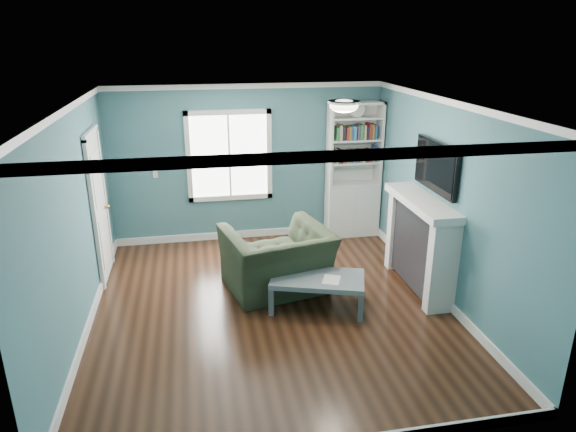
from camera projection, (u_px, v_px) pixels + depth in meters
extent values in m
plane|color=black|center=(272.00, 308.00, 6.63)|extent=(5.00, 5.00, 0.00)
plane|color=#3F7677|center=(248.00, 164.00, 8.51)|extent=(4.50, 0.00, 4.50)
plane|color=#3F7677|center=(321.00, 320.00, 3.88)|extent=(4.50, 0.00, 4.50)
plane|color=#3F7677|center=(75.00, 225.00, 5.80)|extent=(0.00, 5.00, 5.00)
plane|color=#3F7677|center=(444.00, 202.00, 6.59)|extent=(0.00, 5.00, 5.00)
plane|color=white|center=(270.00, 104.00, 5.76)|extent=(5.00, 5.00, 0.00)
cube|color=white|center=(250.00, 234.00, 8.91)|extent=(4.50, 0.03, 0.12)
cube|color=white|center=(90.00, 320.00, 6.23)|extent=(0.03, 5.00, 0.12)
cube|color=white|center=(433.00, 288.00, 7.00)|extent=(0.03, 5.00, 0.12)
cube|color=white|center=(246.00, 86.00, 8.07)|extent=(4.50, 0.04, 0.08)
cube|color=white|center=(325.00, 157.00, 3.48)|extent=(4.50, 0.04, 0.08)
cube|color=white|center=(60.00, 113.00, 5.38)|extent=(0.04, 5.00, 0.08)
cube|color=white|center=(453.00, 103.00, 6.16)|extent=(0.04, 5.00, 0.08)
cube|color=white|center=(229.00, 156.00, 8.40)|extent=(1.24, 0.01, 1.34)
cube|color=white|center=(188.00, 158.00, 8.27)|extent=(0.08, 0.06, 1.50)
cube|color=white|center=(269.00, 154.00, 8.50)|extent=(0.08, 0.06, 1.50)
cube|color=white|center=(231.00, 197.00, 8.63)|extent=(1.40, 0.06, 0.08)
cube|color=white|center=(228.00, 112.00, 8.15)|extent=(1.40, 0.06, 0.08)
cube|color=white|center=(229.00, 156.00, 8.39)|extent=(1.24, 0.03, 0.03)
cube|color=white|center=(229.00, 156.00, 8.39)|extent=(0.03, 0.03, 1.34)
cube|color=silver|center=(352.00, 210.00, 8.91)|extent=(0.90, 0.35, 0.90)
cube|color=silver|center=(330.00, 145.00, 8.45)|extent=(0.04, 0.35, 1.40)
cube|color=silver|center=(379.00, 143.00, 8.60)|extent=(0.04, 0.35, 1.40)
cube|color=silver|center=(352.00, 142.00, 8.68)|extent=(0.90, 0.02, 1.40)
cube|color=silver|center=(356.00, 103.00, 8.30)|extent=(0.90, 0.35, 0.04)
cube|color=silver|center=(353.00, 184.00, 8.75)|extent=(0.84, 0.33, 0.03)
cube|color=silver|center=(354.00, 162.00, 8.63)|extent=(0.84, 0.33, 0.03)
cube|color=silver|center=(355.00, 140.00, 8.50)|extent=(0.84, 0.33, 0.03)
cube|color=silver|center=(356.00, 118.00, 8.38)|extent=(0.84, 0.33, 0.03)
cube|color=tan|center=(354.00, 155.00, 8.57)|extent=(0.70, 0.25, 0.22)
cube|color=black|center=(355.00, 132.00, 8.44)|extent=(0.70, 0.25, 0.22)
cylinder|color=beige|center=(357.00, 109.00, 8.28)|extent=(0.26, 0.06, 0.26)
cube|color=black|center=(421.00, 247.00, 6.98)|extent=(0.30, 1.20, 1.10)
cube|color=black|center=(418.00, 261.00, 7.04)|extent=(0.22, 0.65, 0.70)
cube|color=silver|center=(442.00, 268.00, 6.36)|extent=(0.36, 0.16, 1.20)
cube|color=silver|center=(400.00, 230.00, 7.60)|extent=(0.36, 0.16, 1.20)
cube|color=silver|center=(422.00, 202.00, 6.75)|extent=(0.44, 1.58, 0.10)
cube|color=black|center=(436.00, 166.00, 6.62)|extent=(0.06, 1.10, 0.65)
cube|color=silver|center=(99.00, 209.00, 7.20)|extent=(0.04, 0.80, 2.05)
cube|color=white|center=(95.00, 219.00, 6.78)|extent=(0.05, 0.08, 2.13)
cube|color=white|center=(105.00, 199.00, 7.62)|extent=(0.05, 0.08, 2.13)
cube|color=white|center=(90.00, 133.00, 6.84)|extent=(0.05, 0.98, 0.08)
sphere|color=#BF8C3F|center=(107.00, 207.00, 7.51)|extent=(0.07, 0.07, 0.07)
ellipsoid|color=white|center=(344.00, 106.00, 6.03)|extent=(0.34, 0.34, 0.15)
cylinder|color=white|center=(344.00, 102.00, 6.01)|extent=(0.38, 0.38, 0.03)
cube|color=white|center=(155.00, 174.00, 8.27)|extent=(0.08, 0.01, 0.12)
imported|color=#232D1C|center=(277.00, 250.00, 6.92)|extent=(1.51, 1.15, 1.17)
cube|color=#495358|center=(271.00, 302.00, 6.40)|extent=(0.08, 0.08, 0.36)
cube|color=#495358|center=(361.00, 308.00, 6.26)|extent=(0.08, 0.08, 0.36)
cube|color=#495358|center=(278.00, 281.00, 6.93)|extent=(0.08, 0.08, 0.36)
cube|color=#495358|center=(361.00, 286.00, 6.80)|extent=(0.08, 0.08, 0.36)
cube|color=#505F66|center=(318.00, 279.00, 6.53)|extent=(1.31, 0.97, 0.06)
cube|color=white|center=(331.00, 280.00, 6.44)|extent=(0.30, 0.33, 0.00)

